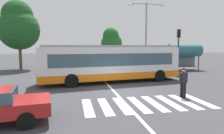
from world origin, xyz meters
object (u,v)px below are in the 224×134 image
(city_transit_bus, at_px, (111,63))
(background_tree_left, at_px, (19,26))
(parked_car_teal, at_px, (91,62))
(parked_car_charcoal, at_px, (110,62))
(bus_stop_shelter, at_px, (184,51))
(background_tree_right, at_px, (111,41))
(parked_car_silver, at_px, (127,61))
(parked_car_red, at_px, (72,62))
(twin_arm_street_lamp, at_px, (146,29))
(pedestrian_crossing_street, at_px, (183,81))
(traffic_light_far_corner, at_px, (178,44))

(city_transit_bus, height_order, background_tree_left, background_tree_left)
(city_transit_bus, bearing_deg, parked_car_teal, 92.59)
(parked_car_charcoal, relative_size, bus_stop_shelter, 1.06)
(background_tree_right, bearing_deg, parked_car_charcoal, -105.88)
(parked_car_silver, bearing_deg, background_tree_left, -176.30)
(background_tree_right, bearing_deg, parked_car_red, -156.47)
(twin_arm_street_lamp, bearing_deg, background_tree_right, 109.70)
(parked_car_teal, height_order, parked_car_silver, same)
(city_transit_bus, height_order, pedestrian_crossing_street, city_transit_bus)
(parked_car_red, bearing_deg, bus_stop_shelter, -21.06)
(city_transit_bus, relative_size, parked_car_teal, 2.60)
(parked_car_charcoal, bearing_deg, bus_stop_shelter, -31.38)
(traffic_light_far_corner, relative_size, twin_arm_street_lamp, 0.59)
(parked_car_teal, relative_size, background_tree_left, 0.52)
(city_transit_bus, distance_m, background_tree_left, 15.55)
(pedestrian_crossing_street, relative_size, background_tree_right, 0.29)
(bus_stop_shelter, bearing_deg, parked_car_charcoal, 148.62)
(parked_car_silver, xyz_separation_m, traffic_light_far_corner, (3.60, -8.31, 2.47))
(parked_car_charcoal, xyz_separation_m, background_tree_right, (0.78, 2.73, 3.06))
(city_transit_bus, relative_size, pedestrian_crossing_street, 6.97)
(parked_car_silver, bearing_deg, bus_stop_shelter, -44.01)
(parked_car_silver, distance_m, background_tree_right, 4.23)
(pedestrian_crossing_street, height_order, twin_arm_street_lamp, twin_arm_street_lamp)
(bus_stop_shelter, bearing_deg, twin_arm_street_lamp, 177.28)
(twin_arm_street_lamp, bearing_deg, traffic_light_far_corner, -46.23)
(pedestrian_crossing_street, bearing_deg, parked_car_silver, 84.93)
(traffic_light_far_corner, bearing_deg, twin_arm_street_lamp, 133.77)
(bus_stop_shelter, height_order, background_tree_right, background_tree_right)
(parked_car_teal, relative_size, background_tree_right, 0.78)
(parked_car_red, bearing_deg, background_tree_right, 23.53)
(parked_car_red, bearing_deg, traffic_light_far_corner, -34.51)
(parked_car_silver, relative_size, background_tree_left, 0.52)
(bus_stop_shelter, bearing_deg, pedestrian_crossing_street, -121.25)
(parked_car_red, relative_size, parked_car_silver, 1.00)
(twin_arm_street_lamp, bearing_deg, pedestrian_crossing_street, -101.18)
(bus_stop_shelter, distance_m, twin_arm_street_lamp, 5.70)
(parked_car_teal, distance_m, background_tree_left, 10.48)
(pedestrian_crossing_street, xyz_separation_m, bus_stop_shelter, (7.52, 12.39, 1.45))
(parked_car_silver, xyz_separation_m, background_tree_left, (-14.54, -0.94, 4.85))
(parked_car_charcoal, bearing_deg, pedestrian_crossing_street, -86.61)
(parked_car_red, xyz_separation_m, parked_car_charcoal, (5.27, -0.10, 0.00))
(traffic_light_far_corner, height_order, bus_stop_shelter, traffic_light_far_corner)
(parked_car_red, distance_m, parked_car_silver, 7.93)
(city_transit_bus, height_order, background_tree_right, background_tree_right)
(city_transit_bus, distance_m, pedestrian_crossing_street, 6.61)
(parked_car_red, distance_m, parked_car_charcoal, 5.27)
(twin_arm_street_lamp, xyz_separation_m, background_tree_left, (-15.43, 4.54, 0.53))
(parked_car_silver, bearing_deg, parked_car_teal, -178.74)
(parked_car_teal, bearing_deg, background_tree_right, 34.64)
(parked_car_red, distance_m, bus_stop_shelter, 14.92)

